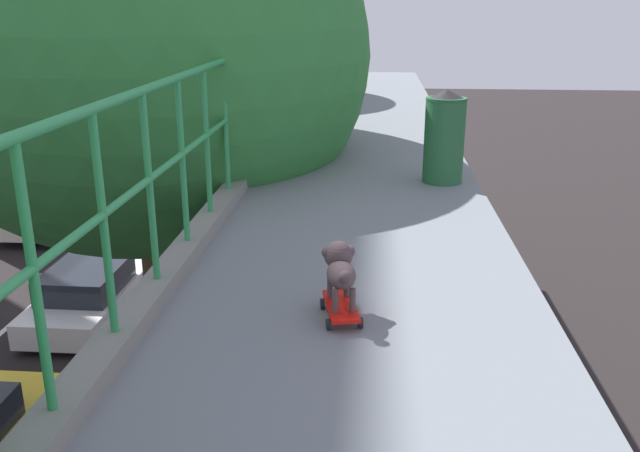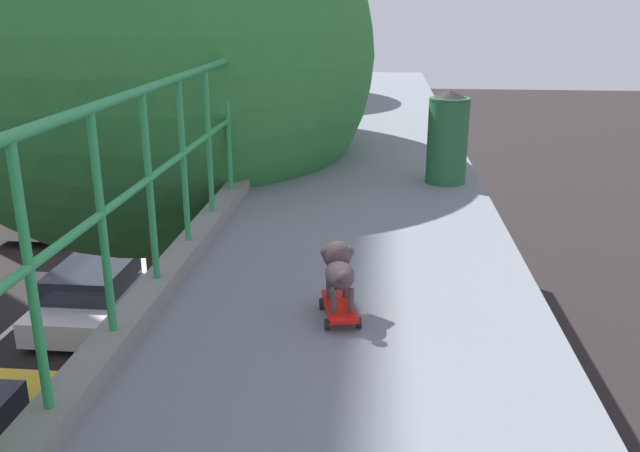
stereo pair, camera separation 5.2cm
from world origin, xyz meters
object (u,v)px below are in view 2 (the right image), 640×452
(car_white_seventh, at_px, (96,292))
(small_dog, at_px, (339,267))
(litter_bin, at_px, (448,136))
(city_bus, at_px, (91,152))
(toy_skateboard, at_px, (339,307))

(car_white_seventh, xyz_separation_m, small_dog, (6.47, -10.46, 5.06))
(small_dog, distance_m, litter_bin, 3.41)
(car_white_seventh, bearing_deg, city_bus, 113.24)
(toy_skateboard, height_order, small_dog, small_dog)
(car_white_seventh, distance_m, litter_bin, 11.56)
(small_dog, bearing_deg, litter_bin, 74.39)
(city_bus, bearing_deg, small_dog, -62.09)
(small_dog, bearing_deg, city_bus, 117.91)
(car_white_seventh, distance_m, toy_skateboard, 13.25)
(toy_skateboard, relative_size, small_dog, 1.08)
(car_white_seventh, height_order, litter_bin, litter_bin)
(litter_bin, bearing_deg, car_white_seventh, 135.81)
(toy_skateboard, relative_size, litter_bin, 0.48)
(city_bus, bearing_deg, toy_skateboard, -62.12)
(car_white_seventh, bearing_deg, toy_skateboard, -58.32)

